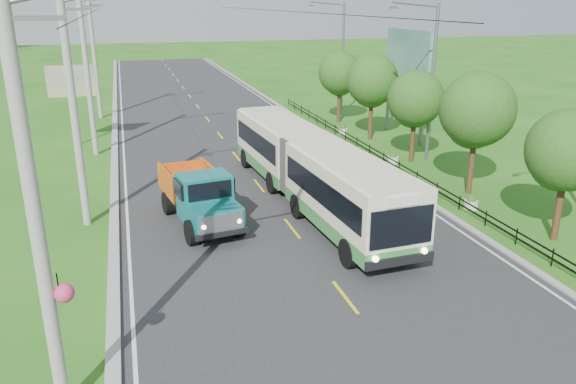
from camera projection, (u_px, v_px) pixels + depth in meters
name	position (u px, v px, depth m)	size (l,w,h in m)	color
ground	(345.00, 297.00, 18.17)	(240.00, 240.00, 0.00)	#215E16
road	(230.00, 149.00, 36.34)	(14.00, 120.00, 0.02)	#28282B
curb_left	(115.00, 156.00, 34.41)	(0.40, 120.00, 0.15)	#9E9E99
curb_right	(334.00, 141.00, 38.22)	(0.30, 120.00, 0.10)	#9E9E99
edge_line_left	(124.00, 156.00, 34.57)	(0.12, 120.00, 0.00)	silver
edge_line_right	(327.00, 142.00, 38.09)	(0.12, 120.00, 0.00)	silver
centre_dash	(345.00, 297.00, 18.17)	(0.12, 2.20, 0.00)	yellow
railing_right	(384.00, 159.00, 32.91)	(0.04, 40.00, 0.60)	black
pole_nearest	(37.00, 212.00, 11.67)	(3.51, 0.44, 10.00)	gray
pole_near	(74.00, 106.00, 22.51)	(3.51, 0.32, 10.00)	gray
pole_mid	(88.00, 72.00, 33.41)	(3.51, 0.32, 10.00)	gray
pole_far	(95.00, 54.00, 44.32)	(3.51, 0.32, 10.00)	gray
tree_second	(566.00, 154.00, 21.58)	(3.18, 3.26, 5.30)	#382314
tree_third	(476.00, 113.00, 26.88)	(3.60, 3.62, 6.00)	#382314
tree_fourth	(415.00, 101.00, 32.46)	(3.24, 3.31, 5.40)	#382314
tree_fifth	(372.00, 83.00, 37.83)	(3.48, 3.52, 5.80)	#382314
tree_back	(340.00, 75.00, 43.34)	(3.30, 3.36, 5.50)	#382314
streetlight_mid	(430.00, 78.00, 32.12)	(3.02, 0.20, 9.07)	slate
streetlight_far	(341.00, 56.00, 44.84)	(3.02, 0.20, 9.07)	slate
planter_near	(471.00, 203.00, 25.81)	(0.64, 0.64, 0.67)	silver
planter_mid	(393.00, 158.00, 33.07)	(0.64, 0.64, 0.67)	silver
planter_far	(343.00, 130.00, 40.34)	(0.64, 0.64, 0.67)	silver
billboard_left	(72.00, 86.00, 36.21)	(3.00, 0.20, 5.20)	slate
billboard_right	(407.00, 59.00, 37.86)	(0.24, 6.00, 7.30)	slate
bus	(310.00, 165.00, 25.93)	(3.64, 16.44, 3.15)	#34833A
dump_truck	(199.00, 193.00, 23.76)	(3.06, 6.04, 2.43)	#126D70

